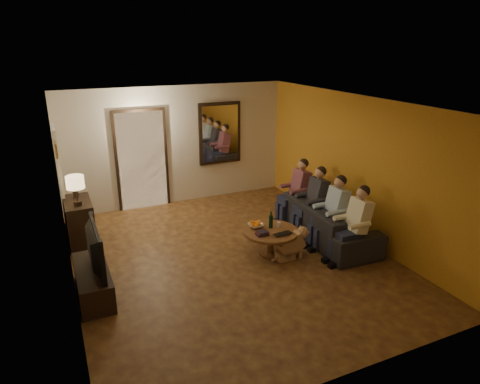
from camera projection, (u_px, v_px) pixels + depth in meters
name	position (u px, v px, depth m)	size (l,w,h in m)	color
floor	(231.00, 258.00, 7.27)	(5.00, 6.00, 0.01)	#421E11
ceiling	(230.00, 104.00, 6.40)	(5.00, 6.00, 0.01)	white
back_wall	(177.00, 146.00, 9.41)	(5.00, 0.02, 2.60)	beige
front_wall	(349.00, 274.00, 4.26)	(5.00, 0.02, 2.60)	beige
left_wall	(63.00, 210.00, 5.87)	(0.02, 6.00, 2.60)	beige
right_wall	(356.00, 168.00, 7.81)	(0.02, 6.00, 2.60)	beige
orange_accent	(356.00, 168.00, 7.80)	(0.01, 6.00, 2.60)	#C68321
kitchen_doorway	(142.00, 161.00, 9.17)	(1.00, 0.06, 2.10)	#FFE0A5
door_trim	(142.00, 161.00, 9.16)	(1.12, 0.04, 2.22)	black
fridge_glimpse	(154.00, 166.00, 9.32)	(0.45, 0.03, 1.70)	silver
mirror_frame	(220.00, 133.00, 9.70)	(1.00, 0.05, 1.40)	black
mirror_glass	(220.00, 134.00, 9.67)	(0.86, 0.02, 1.26)	white
white_door	(61.00, 181.00, 7.95)	(0.06, 0.85, 2.04)	white
framed_art	(56.00, 150.00, 6.81)	(0.03, 0.28, 0.24)	#B28C33
art_canvas	(57.00, 150.00, 6.82)	(0.01, 0.22, 0.18)	brown
dresser	(80.00, 222.00, 7.69)	(0.45, 0.91, 0.81)	black
table_lamp	(76.00, 191.00, 7.27)	(0.30, 0.30, 0.54)	beige
flower_vase	(74.00, 186.00, 7.67)	(0.14, 0.14, 0.44)	red
tv_stand	(93.00, 282.00, 6.16)	(0.45, 1.26, 0.42)	black
tv	(89.00, 248.00, 5.98)	(0.15, 1.13, 0.65)	black
sofa	(327.00, 221.00, 7.92)	(0.91, 2.33, 0.68)	black
person_a	(355.00, 227.00, 7.02)	(0.60, 0.40, 1.20)	tan
person_b	(333.00, 214.00, 7.54)	(0.60, 0.40, 1.20)	tan
person_c	(314.00, 203.00, 8.05)	(0.60, 0.40, 1.20)	tan
person_d	(297.00, 193.00, 8.57)	(0.60, 0.40, 1.20)	tan
dog	(291.00, 243.00, 7.17)	(0.56, 0.24, 0.56)	#AE7950
coffee_table	(271.00, 242.00, 7.33)	(0.94, 0.94, 0.45)	brown
bowl	(256.00, 226.00, 7.36)	(0.26, 0.26, 0.06)	white
oranges	(256.00, 222.00, 7.34)	(0.20, 0.20, 0.08)	orange
wine_bottle	(271.00, 219.00, 7.31)	(0.07, 0.07, 0.31)	black
wine_glass	(279.00, 225.00, 7.35)	(0.06, 0.06, 0.10)	silver
book_stack	(262.00, 233.00, 7.07)	(0.20, 0.15, 0.07)	black
laptop	(284.00, 235.00, 7.05)	(0.33, 0.21, 0.03)	black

